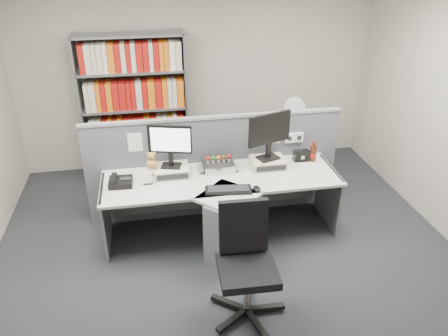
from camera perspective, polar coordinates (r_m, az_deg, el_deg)
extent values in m
plane|color=#2B2E32|center=(4.60, 1.51, -13.97)|extent=(5.50, 5.50, 0.00)
cube|color=#B1AA9E|center=(6.40, -3.48, 12.02)|extent=(5.00, 0.04, 2.70)
cube|color=#54575F|center=(5.27, -1.18, 0.11)|extent=(3.00, 0.05, 1.25)
cube|color=#A6A6AB|center=(5.01, -1.25, 6.57)|extent=(3.00, 0.07, 0.03)
cube|color=white|center=(5.32, 9.00, 3.92)|extent=(0.22, 0.04, 0.12)
cube|color=white|center=(5.01, -11.40, 3.43)|extent=(0.16, 0.00, 0.22)
cube|color=white|center=(5.02, -6.83, 3.80)|extent=(0.16, 0.00, 0.22)
cube|color=white|center=(5.21, 6.47, 4.76)|extent=(0.16, 0.00, 0.22)
cube|color=beige|center=(4.86, -0.36, -1.34)|extent=(2.60, 0.80, 0.03)
cube|color=beige|center=(4.52, 0.53, -3.74)|extent=(0.74, 0.74, 0.03)
cube|color=gray|center=(4.62, 0.79, -8.33)|extent=(0.57, 0.57, 0.69)
cube|color=gray|center=(5.01, -15.01, -6.04)|extent=(0.03, 0.70, 0.72)
cube|color=gray|center=(5.37, 13.24, -3.35)|extent=(0.03, 0.70, 0.72)
cube|color=gray|center=(5.34, -1.03, -2.85)|extent=(2.50, 0.02, 0.45)
cube|color=beige|center=(4.92, -6.77, -0.32)|extent=(0.38, 0.30, 0.10)
cube|color=black|center=(4.78, -6.63, -1.15)|extent=(0.34, 0.01, 0.06)
cube|color=beige|center=(5.08, 5.67, 0.72)|extent=(0.38, 0.30, 0.10)
cube|color=black|center=(4.96, 6.14, -0.05)|extent=(0.34, 0.01, 0.06)
cube|color=black|center=(4.89, -6.81, 0.29)|extent=(0.24, 0.20, 0.02)
cube|color=black|center=(4.85, -6.86, 1.19)|extent=(0.05, 0.04, 0.17)
cube|color=black|center=(4.75, -7.01, 3.70)|extent=(0.47, 0.16, 0.31)
cube|color=#CADFFE|center=(4.74, -6.93, 3.61)|extent=(0.41, 0.11, 0.27)
cube|color=black|center=(5.06, 5.71, 1.33)|extent=(0.28, 0.24, 0.02)
cube|color=black|center=(5.02, 5.75, 2.31)|extent=(0.06, 0.05, 0.19)
cube|color=black|center=(4.91, 5.90, 5.06)|extent=(0.51, 0.21, 0.35)
cube|color=#CADFFE|center=(4.89, 5.88, 4.97)|extent=(0.45, 0.16, 0.30)
cube|color=black|center=(5.01, -0.74, 0.38)|extent=(0.34, 0.30, 0.09)
cube|color=silver|center=(4.88, -0.44, -0.41)|extent=(0.34, 0.01, 0.08)
cylinder|color=beige|center=(4.95, -2.08, 0.81)|extent=(0.03, 0.03, 0.03)
sphere|color=#A5140F|center=(4.93, -2.09, 1.25)|extent=(0.05, 0.05, 0.05)
cylinder|color=beige|center=(4.96, -1.39, 0.86)|extent=(0.03, 0.03, 0.03)
sphere|color=#19721E|center=(4.94, -1.40, 1.30)|extent=(0.05, 0.05, 0.05)
cylinder|color=beige|center=(4.97, -0.71, 0.92)|extent=(0.03, 0.03, 0.03)
sphere|color=orange|center=(4.95, -0.71, 1.36)|extent=(0.05, 0.05, 0.05)
cylinder|color=beige|center=(4.97, -0.03, 0.98)|extent=(0.03, 0.03, 0.03)
sphere|color=#593319|center=(4.96, -0.03, 1.42)|extent=(0.05, 0.05, 0.05)
cylinder|color=beige|center=(4.98, 0.65, 1.03)|extent=(0.03, 0.03, 0.03)
sphere|color=#A5140F|center=(4.97, 0.65, 1.47)|extent=(0.05, 0.05, 0.05)
cube|color=black|center=(4.58, 0.56, -2.85)|extent=(0.50, 0.23, 0.03)
cube|color=black|center=(4.57, 0.56, -2.67)|extent=(0.44, 0.18, 0.01)
ellipsoid|color=black|center=(4.60, 4.24, -2.68)|extent=(0.08, 0.13, 0.05)
cube|color=black|center=(4.81, -13.17, -1.79)|extent=(0.25, 0.23, 0.07)
cube|color=black|center=(4.79, -14.03, -1.29)|extent=(0.06, 0.20, 0.04)
cube|color=black|center=(4.79, -12.56, -1.35)|extent=(0.11, 0.07, 0.01)
cube|color=black|center=(4.79, -9.75, -1.88)|extent=(0.10, 0.06, 0.02)
cube|color=white|center=(4.74, -9.81, -1.34)|extent=(0.09, 0.04, 0.10)
cube|color=white|center=(4.78, -9.82, -1.11)|extent=(0.09, 0.04, 0.10)
sphere|color=#BC803E|center=(4.85, -9.29, 0.50)|extent=(0.12, 0.12, 0.12)
sphere|color=#BC803E|center=(4.80, -9.38, 1.54)|extent=(0.08, 0.08, 0.08)
sphere|color=#BC803E|center=(4.79, -9.84, 1.81)|extent=(0.03, 0.03, 0.03)
sphere|color=#BC803E|center=(4.79, -8.96, 1.89)|extent=(0.03, 0.03, 0.03)
cube|color=black|center=(5.27, 9.95, 1.59)|extent=(0.19, 0.10, 0.12)
cylinder|color=#3F190A|center=(5.27, 11.40, 1.86)|extent=(0.07, 0.07, 0.19)
cylinder|color=#A5140F|center=(5.28, 11.38, 1.65)|extent=(0.08, 0.08, 0.05)
cylinder|color=#3F190A|center=(5.22, 11.52, 3.05)|extent=(0.03, 0.03, 0.05)
cylinder|color=#A5140F|center=(5.21, 11.56, 3.38)|extent=(0.03, 0.03, 0.01)
cube|color=gray|center=(6.23, -17.79, 6.95)|extent=(0.03, 0.40, 2.00)
cube|color=gray|center=(6.19, -4.97, 8.06)|extent=(0.03, 0.40, 2.00)
cube|color=gray|center=(6.35, -11.41, 8.12)|extent=(1.40, 0.02, 2.00)
cube|color=gray|center=(6.56, -10.63, -0.51)|extent=(1.38, 0.40, 0.03)
cube|color=gray|center=(6.35, -11.01, 3.48)|extent=(1.38, 0.40, 0.03)
cube|color=gray|center=(6.17, -11.42, 7.72)|extent=(1.38, 0.40, 0.03)
cube|color=gray|center=(6.02, -11.87, 12.20)|extent=(1.38, 0.40, 0.03)
cube|color=gray|center=(5.92, -12.31, 16.49)|extent=(1.38, 0.40, 0.03)
cube|color=#A5140F|center=(6.45, -10.77, 0.89)|extent=(1.24, 0.28, 0.36)
cube|color=orange|center=(6.25, -11.17, 5.00)|extent=(1.24, 0.28, 0.36)
cube|color=beige|center=(6.08, -11.59, 9.36)|extent=(1.24, 0.28, 0.36)
cube|color=white|center=(5.95, -12.05, 13.94)|extent=(1.24, 0.28, 0.36)
cube|color=gray|center=(6.32, 8.53, 1.86)|extent=(0.45, 0.60, 0.70)
cube|color=black|center=(5.99, 9.52, 2.11)|extent=(0.40, 0.02, 0.28)
cube|color=black|center=(6.13, 9.30, -0.60)|extent=(0.40, 0.02, 0.28)
cylinder|color=white|center=(6.17, 8.76, 4.91)|extent=(0.17, 0.17, 0.03)
cylinder|color=white|center=(6.13, 8.83, 5.78)|extent=(0.03, 0.03, 0.17)
cylinder|color=white|center=(6.04, 9.04, 7.73)|extent=(0.29, 0.08, 0.29)
cylinder|color=silver|center=(6.06, 8.95, 7.82)|extent=(0.29, 0.07, 0.29)
cylinder|color=silver|center=(4.07, 2.95, -15.58)|extent=(0.05, 0.05, 0.43)
cube|color=black|center=(3.91, 3.03, -13.03)|extent=(0.52, 0.52, 0.08)
cube|color=black|center=(3.90, 2.51, -7.49)|extent=(0.44, 0.13, 0.50)
cube|color=black|center=(4.25, 5.58, -17.47)|extent=(0.33, 0.07, 0.04)
cylinder|color=black|center=(4.29, 7.33, -17.39)|extent=(0.05, 0.05, 0.03)
cube|color=black|center=(4.36, 3.21, -15.99)|extent=(0.16, 0.32, 0.04)
cylinder|color=black|center=(4.47, 3.42, -15.01)|extent=(0.05, 0.05, 0.03)
cube|color=black|center=(4.28, 0.41, -16.94)|extent=(0.29, 0.24, 0.04)
cylinder|color=black|center=(4.34, -1.18, -16.53)|extent=(0.05, 0.05, 0.03)
cube|color=black|center=(4.12, 0.91, -19.15)|extent=(0.30, 0.23, 0.04)
cylinder|color=black|center=(4.07, -0.47, -20.23)|extent=(0.05, 0.05, 0.03)
cube|color=black|center=(4.11, 4.26, -19.50)|extent=(0.14, 0.33, 0.04)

